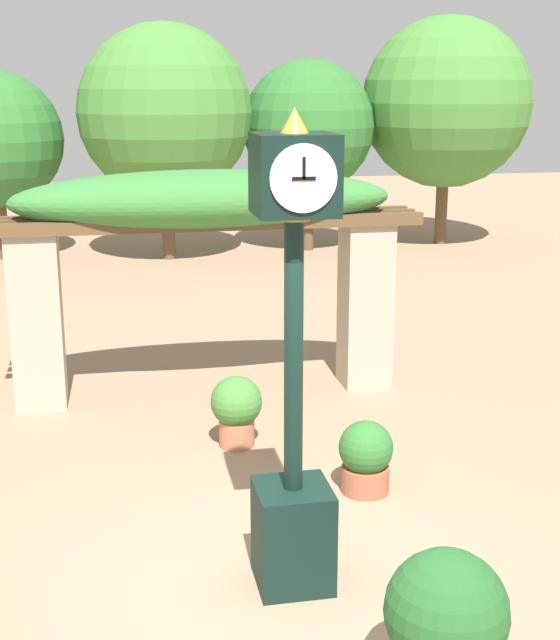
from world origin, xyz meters
name	(u,v)px	position (x,y,z in m)	size (l,w,h in m)	color
ground_plane	(278,587)	(0.00, 0.00, 0.00)	(60.00, 60.00, 0.00)	#9E7A60
pedestal_clock	(293,389)	(0.12, 0.05, 1.57)	(0.56, 0.60, 3.54)	black
pergola	(205,231)	(0.00, 4.47, 2.03)	(5.15, 1.18, 2.74)	#A89E89
potted_plant_near_right	(366,456)	(1.12, 1.46, 0.35)	(0.51, 0.51, 0.69)	#9E563D
potted_plant_far_left	(446,617)	(0.76, -1.43, 0.57)	(0.77, 0.77, 0.99)	#B26B4C
potted_plant_far_right	(236,408)	(0.10, 2.78, 0.42)	(0.54, 0.54, 0.76)	#B26B4C
tree_line	(151,120)	(-0.08, 13.79, 2.95)	(17.49, 4.47, 5.24)	brown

